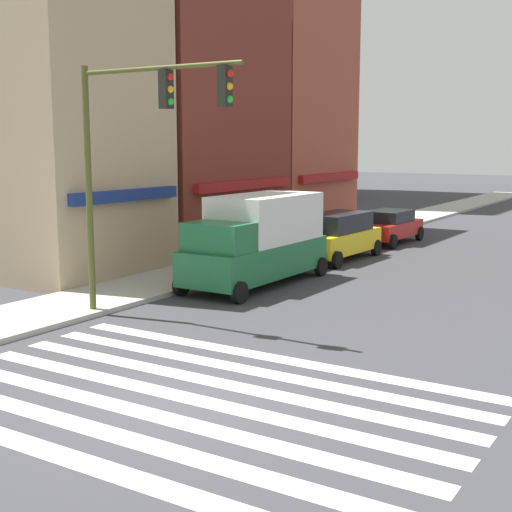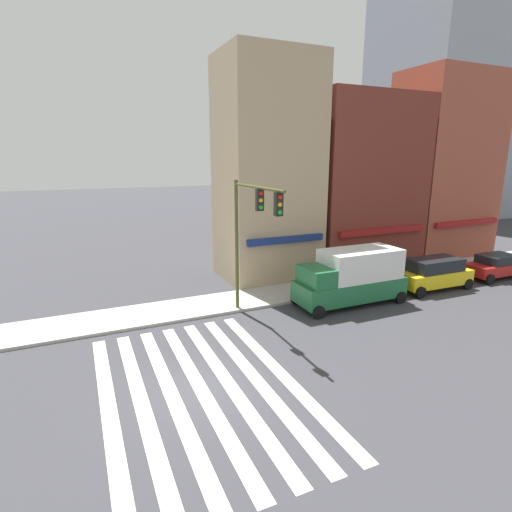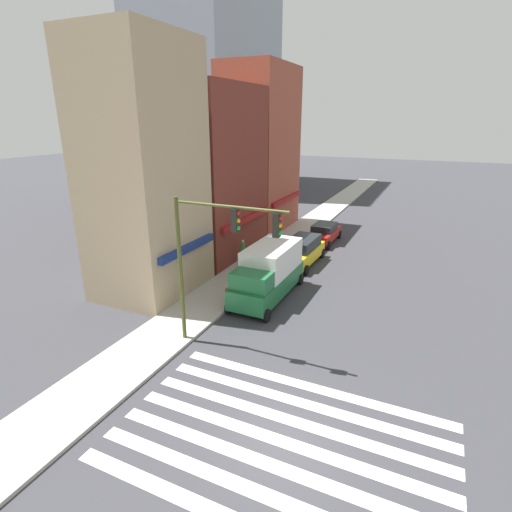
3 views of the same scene
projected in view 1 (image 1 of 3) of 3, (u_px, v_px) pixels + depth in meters
The scene contains 9 objects.
ground_plane at pixel (189, 398), 13.49m from camera, with size 200.00×200.00×0.00m, color #38383D.
crosswalk_stripes at pixel (189, 398), 13.49m from camera, with size 6.59×10.80×0.01m.
storefront_row at pixel (207, 99), 32.35m from camera, with size 22.69×5.30×14.30m.
traffic_signal at pixel (137, 137), 18.43m from camera, with size 0.32×5.16×6.83m.
box_truck_green at pixel (257, 239), 24.07m from camera, with size 6.21×2.42×3.04m.
suv_yellow at pixel (337, 235), 29.34m from camera, with size 4.75×2.12×1.94m.
sedan_red at pixel (389, 226), 34.23m from camera, with size 4.44×2.02×1.59m.
pedestrian_green_top at pixel (234, 234), 29.45m from camera, with size 0.32×0.32×1.77m.
fire_hydrant at pixel (184, 270), 23.56m from camera, with size 0.24×0.24×0.84m.
Camera 1 is at (-10.26, -7.92, 4.78)m, focal length 50.00 mm.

